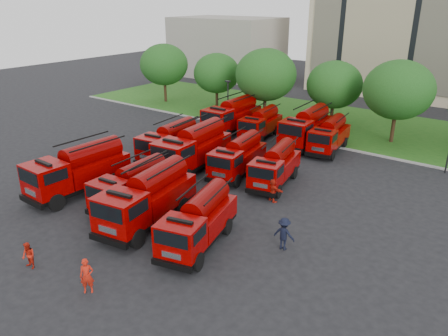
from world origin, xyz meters
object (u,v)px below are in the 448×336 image
object	(u,v)px
fire_truck_0	(79,169)
fire_truck_7	(275,166)
fire_truck_2	(148,197)
fire_truck_1	(132,185)
fire_truck_5	(193,148)
fire_truck_11	(329,135)
firefighter_3	(283,249)
fire_truck_4	(170,141)
firefighter_2	(200,249)
fire_truck_6	(238,156)
firefighter_4	(135,183)
fire_truck_3	(199,221)
fire_truck_8	(232,116)
fire_truck_10	(307,127)
fire_truck_9	(261,124)
firefighter_5	(273,201)
firefighter_0	(89,292)
firefighter_1	(31,268)

from	to	relation	value
fire_truck_0	fire_truck_7	bearing A→B (deg)	43.98
fire_truck_0	fire_truck_2	bearing A→B (deg)	-0.90
fire_truck_1	fire_truck_5	distance (m)	7.63
fire_truck_11	firefighter_3	xyz separation A→B (m)	(5.09, -17.31, -1.50)
fire_truck_1	fire_truck_4	distance (m)	9.28
firefighter_2	fire_truck_11	bearing A→B (deg)	-9.54
fire_truck_6	firefighter_4	world-z (taller)	fire_truck_6
fire_truck_3	firefighter_2	xyz separation A→B (m)	(0.41, -0.46, -1.51)
fire_truck_8	firefighter_4	bearing A→B (deg)	-84.65
fire_truck_2	firefighter_3	distance (m)	8.89
fire_truck_4	fire_truck_10	world-z (taller)	fire_truck_10
fire_truck_5	firefighter_2	xyz separation A→B (m)	(8.37, -9.28, -1.84)
fire_truck_3	fire_truck_9	world-z (taller)	fire_truck_3
fire_truck_8	fire_truck_11	distance (m)	10.67
fire_truck_8	firefighter_3	bearing A→B (deg)	-48.64
fire_truck_8	fire_truck_10	world-z (taller)	fire_truck_8
firefighter_5	fire_truck_8	bearing A→B (deg)	-23.85
fire_truck_9	fire_truck_10	xyz separation A→B (m)	(4.72, 0.74, 0.29)
fire_truck_4	fire_truck_5	xyz separation A→B (m)	(3.27, -0.68, 0.25)
firefighter_4	firefighter_3	bearing A→B (deg)	-135.59
fire_truck_11	firefighter_0	distance (m)	26.46
firefighter_3	firefighter_1	bearing A→B (deg)	40.99
fire_truck_9	firefighter_4	xyz separation A→B (m)	(-1.49, -15.66, -1.46)
fire_truck_4	firefighter_3	world-z (taller)	fire_truck_4
fire_truck_6	fire_truck_0	bearing A→B (deg)	-135.44
fire_truck_2	fire_truck_10	bearing A→B (deg)	78.58
fire_truck_9	fire_truck_11	bearing A→B (deg)	-4.86
fire_truck_0	firefighter_5	bearing A→B (deg)	31.53
firefighter_2	firefighter_5	bearing A→B (deg)	-13.83
fire_truck_7	firefighter_0	size ratio (longest dim) A/B	3.66
fire_truck_7	firefighter_2	distance (m)	10.84
fire_truck_1	firefighter_0	xyz separation A→B (m)	(5.49, -7.91, -1.47)
fire_truck_2	fire_truck_7	xyz separation A→B (m)	(3.23, 10.09, -0.28)
fire_truck_6	firefighter_0	bearing A→B (deg)	-89.07
fire_truck_7	firefighter_4	xyz separation A→B (m)	(-8.64, -6.43, -1.47)
fire_truck_4	firefighter_3	bearing A→B (deg)	-31.21
fire_truck_10	firefighter_2	world-z (taller)	fire_truck_10
fire_truck_7	firefighter_4	world-z (taller)	fire_truck_7
fire_truck_10	firefighter_1	xyz separation A→B (m)	(-2.20, -27.40, -1.75)
firefighter_5	firefighter_3	bearing A→B (deg)	147.14
fire_truck_2	fire_truck_10	distance (m)	20.08
fire_truck_3	firefighter_4	xyz separation A→B (m)	(-9.62, 3.77, -1.51)
firefighter_5	firefighter_4	bearing A→B (deg)	40.58
fire_truck_1	fire_truck_11	xyz separation A→B (m)	(6.05, 18.51, 0.03)
fire_truck_10	firefighter_5	bearing A→B (deg)	-76.06
fire_truck_0	fire_truck_9	size ratio (longest dim) A/B	1.18
fire_truck_9	firefighter_4	distance (m)	15.80
fire_truck_7	firefighter_1	size ratio (longest dim) A/B	4.48
fire_truck_0	fire_truck_11	bearing A→B (deg)	62.33
fire_truck_1	fire_truck_11	size ratio (longest dim) A/B	0.97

